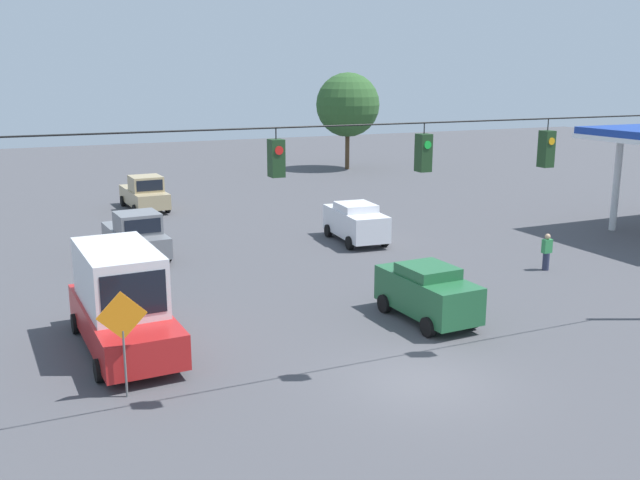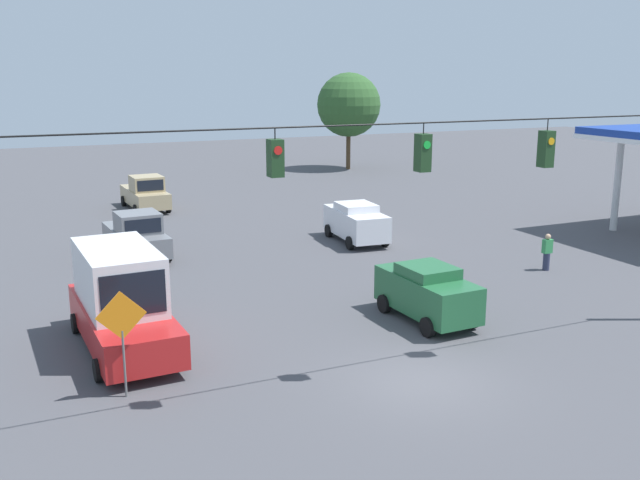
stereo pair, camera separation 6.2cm
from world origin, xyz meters
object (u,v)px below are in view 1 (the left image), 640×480
traffic_cone_third (109,290)px  work_zone_sign (122,324)px  overhead_signal_span (424,211)px  tree_horizon_right (348,105)px  pickup_truck_grey_withflow_far (136,236)px  pedestrian (547,252)px  sedan_white_oncoming_far (356,222)px  sedan_green_crossing_near (427,292)px  traffic_cone_fourth (105,272)px  traffic_cone_second (124,313)px  box_truck_red_parked_shoulder (121,300)px  pickup_truck_tan_withflow_deep (145,194)px  traffic_cone_fifth (90,255)px  traffic_cone_farthest (84,243)px  traffic_cone_nearest (141,343)px

traffic_cone_third → work_zone_sign: bearing=84.6°
overhead_signal_span → tree_horizon_right: tree_horizon_right is taller
tree_horizon_right → pickup_truck_grey_withflow_far: bearing=46.1°
work_zone_sign → pedestrian: 18.91m
sedan_white_oncoming_far → pedestrian: bearing=121.9°
sedan_green_crossing_near → traffic_cone_fourth: (9.17, -9.36, -0.67)m
sedan_white_oncoming_far → traffic_cone_second: size_ratio=7.04×
box_truck_red_parked_shoulder → pickup_truck_tan_withflow_deep: (-4.93, -22.16, -0.53)m
traffic_cone_fifth → traffic_cone_farthest: 2.48m
traffic_cone_fourth → work_zone_sign: (1.04, 11.14, 1.67)m
pickup_truck_grey_withflow_far → traffic_cone_farthest: (2.00, -2.33, -0.65)m
traffic_cone_second → tree_horizon_right: (-24.08, -31.61, 5.12)m
traffic_cone_fifth → traffic_cone_nearest: bearing=90.4°
overhead_signal_span → traffic_cone_farthest: 20.36m
sedan_green_crossing_near → traffic_cone_nearest: size_ratio=6.35×
traffic_cone_farthest → traffic_cone_second: bearing=90.1°
sedan_green_crossing_near → tree_horizon_right: size_ratio=0.50×
sedan_green_crossing_near → traffic_cone_nearest: 9.40m
sedan_green_crossing_near → traffic_cone_fourth: size_ratio=6.35×
work_zone_sign → sedan_green_crossing_near: bearing=-170.1°
traffic_cone_third → traffic_cone_fourth: same height
overhead_signal_span → work_zone_sign: (7.48, -2.06, -2.66)m
traffic_cone_nearest → traffic_cone_third: bearing=-89.4°
pickup_truck_tan_withflow_deep → pickup_truck_grey_withflow_far: size_ratio=1.02×
overhead_signal_span → traffic_cone_second: 11.08m
pickup_truck_tan_withflow_deep → traffic_cone_nearest: (4.56, 22.89, -0.65)m
pickup_truck_tan_withflow_deep → traffic_cone_nearest: bearing=78.7°
traffic_cone_third → pickup_truck_tan_withflow_deep: bearing=-105.2°
overhead_signal_span → traffic_cone_fifth: bearing=-67.7°
box_truck_red_parked_shoulder → traffic_cone_fourth: box_truck_red_parked_shoulder is taller
sedan_white_oncoming_far → traffic_cone_farthest: (12.38, -3.75, -0.68)m
sedan_green_crossing_near → traffic_cone_third: 11.64m
overhead_signal_span → pickup_truck_grey_withflow_far: (4.60, -16.43, -3.67)m
traffic_cone_third → pedestrian: bearing=168.2°
traffic_cone_farthest → work_zone_sign: 16.81m
traffic_cone_third → traffic_cone_fifth: same height
pickup_truck_grey_withflow_far → traffic_cone_fifth: 2.17m
sedan_white_oncoming_far → traffic_cone_fourth: size_ratio=7.04×
box_truck_red_parked_shoulder → traffic_cone_nearest: bearing=117.0°
traffic_cone_fifth → traffic_cone_farthest: bearing=-91.4°
overhead_signal_span → pickup_truck_tan_withflow_deep: 28.06m
traffic_cone_fourth → traffic_cone_third: bearing=85.0°
box_truck_red_parked_shoulder → work_zone_sign: 3.59m
traffic_cone_fourth → work_zone_sign: bearing=84.7°
work_zone_sign → box_truck_red_parked_shoulder: bearing=-98.3°
traffic_cone_fourth → tree_horizon_right: size_ratio=0.08×
pickup_truck_tan_withflow_deep → traffic_cone_third: (4.62, 17.04, -0.65)m
sedan_green_crossing_near → traffic_cone_nearest: sedan_green_crossing_near is taller
pickup_truck_tan_withflow_deep → traffic_cone_third: bearing=74.8°
traffic_cone_third → work_zone_sign: work_zone_sign is taller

